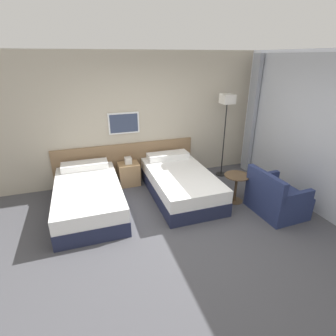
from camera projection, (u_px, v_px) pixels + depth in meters
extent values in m
plane|color=#47474C|center=(190.00, 233.00, 4.16)|extent=(16.00, 16.00, 0.00)
cube|color=#B7AD99|center=(151.00, 118.00, 5.63)|extent=(10.00, 0.06, 2.70)
cube|color=#846647|center=(126.00, 162.00, 5.78)|extent=(3.04, 0.04, 0.85)
cube|color=white|center=(124.00, 123.00, 5.44)|extent=(0.64, 0.03, 0.44)
cube|color=#333D56|center=(124.00, 123.00, 5.42)|extent=(0.58, 0.01, 0.38)
cube|color=white|center=(334.00, 139.00, 4.23)|extent=(0.06, 4.77, 2.70)
cube|color=#B2B7C1|center=(331.00, 141.00, 4.23)|extent=(0.03, 4.39, 2.64)
cube|color=#8E939E|center=(251.00, 116.00, 5.98)|extent=(0.10, 0.24, 2.64)
cube|color=#1E233D|center=(90.00, 204.00, 4.73)|extent=(1.13, 2.03, 0.26)
cube|color=white|center=(88.00, 191.00, 4.63)|extent=(1.11, 2.01, 0.24)
cube|color=white|center=(85.00, 166.00, 5.24)|extent=(0.90, 0.34, 0.13)
cube|color=#1E233D|center=(180.00, 189.00, 5.24)|extent=(1.13, 2.03, 0.26)
cube|color=white|center=(181.00, 178.00, 5.14)|extent=(1.11, 2.01, 0.24)
cube|color=white|center=(168.00, 156.00, 5.75)|extent=(0.90, 0.34, 0.13)
cube|color=#9E7A51|center=(129.00, 174.00, 5.64)|extent=(0.44, 0.35, 0.48)
cube|color=silver|center=(128.00, 161.00, 5.52)|extent=(0.14, 0.14, 0.14)
cylinder|color=black|center=(221.00, 174.00, 6.20)|extent=(0.24, 0.24, 0.02)
cylinder|color=black|center=(224.00, 141.00, 5.88)|extent=(0.02, 0.02, 1.64)
cube|color=silver|center=(227.00, 99.00, 5.52)|extent=(0.26, 0.26, 0.19)
cylinder|color=brown|center=(234.00, 201.00, 5.07)|extent=(0.30, 0.30, 0.01)
cylinder|color=brown|center=(236.00, 188.00, 4.96)|extent=(0.05, 0.05, 0.52)
cylinder|color=brown|center=(237.00, 176.00, 4.86)|extent=(0.47, 0.47, 0.02)
cube|color=navy|center=(277.00, 202.00, 4.65)|extent=(0.77, 0.91, 0.41)
cube|color=navy|center=(266.00, 184.00, 4.38)|extent=(0.13, 0.89, 0.40)
cube|color=navy|center=(298.00, 197.00, 4.19)|extent=(0.63, 0.11, 0.18)
cube|color=navy|center=(264.00, 178.00, 4.87)|extent=(0.63, 0.11, 0.18)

